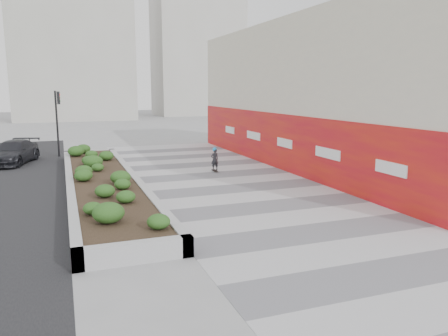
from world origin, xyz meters
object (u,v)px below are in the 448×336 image
Objects in this scene: traffic_signal_near at (58,114)px; skateboarder at (215,159)px; car_dark at (13,152)px; planter at (102,179)px.

skateboarder is (7.63, -8.45, -2.09)m from traffic_signal_near.
car_dark is at bearing 152.36° from skateboarder.
car_dark is at bearing 116.51° from planter.
traffic_signal_near is 0.92× the size of car_dark.
planter is 9.59m from car_dark.
skateboarder is 0.28× the size of car_dark.
skateboarder reaches higher than planter.
skateboarder is at bearing -16.30° from car_dark.
planter is at bearing -80.65° from traffic_signal_near.
skateboarder is 12.09m from car_dark.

